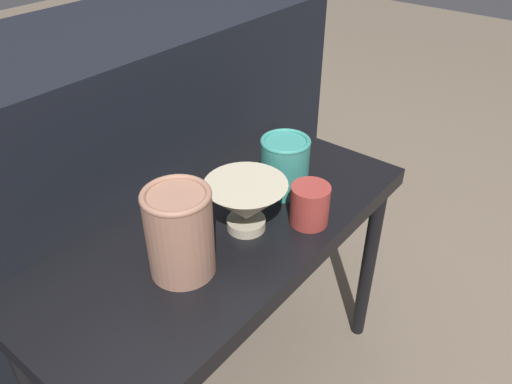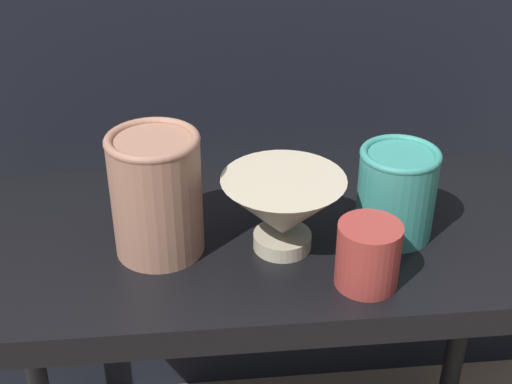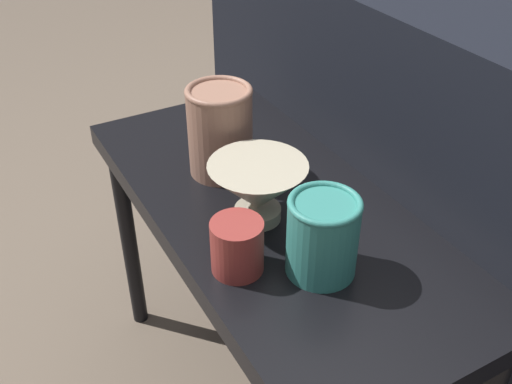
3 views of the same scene
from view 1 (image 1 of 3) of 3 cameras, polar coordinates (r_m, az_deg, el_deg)
name	(u,v)px [view 1 (image 1 of 3)]	position (r m, az deg, el deg)	size (l,w,h in m)	color
table	(225,251)	(1.02, -3.58, -6.78)	(0.84, 0.38, 0.55)	black
couch_backdrop	(80,193)	(1.41, -19.50, -0.11)	(1.56, 0.50, 0.81)	black
bowl	(246,203)	(0.94, -1.16, -1.28)	(0.16, 0.16, 0.10)	#B2A88E
vase_textured_left	(180,231)	(0.84, -8.73, -4.46)	(0.12, 0.12, 0.16)	#996B56
vase_colorful_right	(285,164)	(1.05, 3.31, 3.18)	(0.10, 0.10, 0.12)	teal
cup	(310,205)	(0.97, 6.17, -1.46)	(0.08, 0.08, 0.08)	maroon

